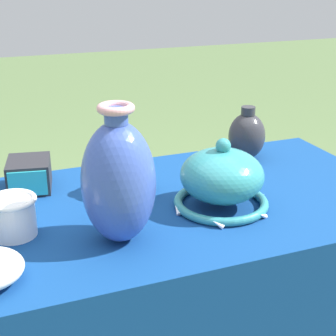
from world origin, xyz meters
name	(u,v)px	position (x,y,z in m)	size (l,w,h in m)	color
display_table	(172,231)	(0.00, -0.02, 0.64)	(1.24, 0.66, 0.72)	olive
vase_tall_bulbous	(119,181)	(-0.17, -0.14, 0.86)	(0.16, 0.16, 0.31)	#3851A8
vase_dome_bell	(222,180)	(0.11, -0.07, 0.79)	(0.25, 0.24, 0.18)	teal
mosaic_tile_box	(29,175)	(-0.32, 0.22, 0.76)	(0.13, 0.15, 0.08)	#232328
jar_round_charcoal	(247,136)	(0.34, 0.21, 0.79)	(0.11, 0.11, 0.17)	#2D2D33
cup_wide_porcelain	(13,215)	(-0.39, -0.04, 0.77)	(0.11, 0.11, 0.09)	white
jar_round_slate	(127,170)	(-0.08, 0.10, 0.78)	(0.14, 0.14, 0.14)	slate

